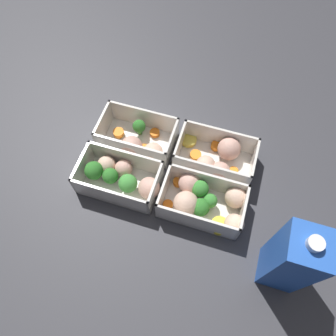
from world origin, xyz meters
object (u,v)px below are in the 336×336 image
object	(u,v)px
container_near_right	(139,141)
juice_carton	(291,259)
container_far_right	(121,177)
container_near_left	(217,158)
container_far_left	(204,201)

from	to	relation	value
container_near_right	juice_carton	xyz separation A→B (m)	(-0.34, 0.18, 0.07)
container_far_right	juice_carton	distance (m)	0.36
container_near_left	container_far_left	world-z (taller)	same
container_far_right	container_near_right	bearing A→B (deg)	-93.41
container_near_left	container_far_left	size ratio (longest dim) A/B	1.00
juice_carton	container_far_left	bearing A→B (deg)	-28.06
container_far_left	juice_carton	xyz separation A→B (m)	(-0.16, 0.09, 0.07)
container_near_left	container_far_right	bearing A→B (deg)	30.46
juice_carton	container_near_right	bearing A→B (deg)	-28.39
container_far_right	juice_carton	bearing A→B (deg)	166.03
container_near_right	container_far_left	bearing A→B (deg)	151.31
container_far_right	container_far_left	bearing A→B (deg)	-179.64
container_far_right	juice_carton	world-z (taller)	juice_carton
container_far_left	container_far_right	distance (m)	0.18
container_far_right	container_near_left	bearing A→B (deg)	-149.54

